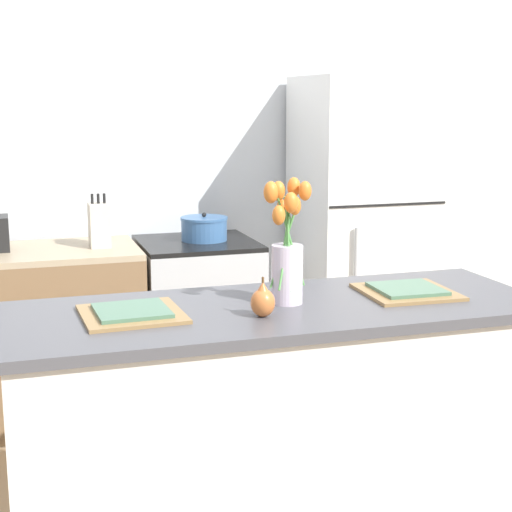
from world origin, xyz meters
TOP-DOWN VIEW (x-y plane):
  - back_wall at (0.00, 2.00)m, footprint 5.20×0.08m
  - kitchen_island at (0.00, 0.00)m, footprint 1.80×0.66m
  - stove_range at (0.10, 1.60)m, footprint 0.60×0.61m
  - refrigerator at (1.05, 1.60)m, footprint 0.68×0.67m
  - flower_vase at (0.03, 0.02)m, footprint 0.17×0.15m
  - pear_figurine at (-0.09, -0.11)m, footprint 0.08×0.08m
  - plate_setting_left at (-0.48, 0.02)m, footprint 0.32×0.32m
  - plate_setting_right at (0.48, 0.02)m, footprint 0.32×0.32m
  - cooking_pot at (0.14, 1.61)m, footprint 0.25×0.25m
  - knife_block at (-0.41, 1.59)m, footprint 0.10×0.14m

SIDE VIEW (x-z plane):
  - stove_range at x=0.10m, z-range 0.00..0.89m
  - kitchen_island at x=0.00m, z-range 0.00..0.95m
  - refrigerator at x=1.05m, z-range 0.00..1.75m
  - cooking_pot at x=0.14m, z-range 0.88..1.03m
  - plate_setting_left at x=-0.48m, z-range 0.95..0.97m
  - plate_setting_right at x=0.48m, z-range 0.95..0.97m
  - pear_figurine at x=-0.09m, z-range 0.94..1.06m
  - knife_block at x=-0.41m, z-range 0.87..1.14m
  - flower_vase at x=0.03m, z-range 0.92..1.34m
  - back_wall at x=0.00m, z-range 0.00..2.70m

